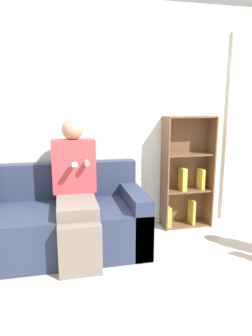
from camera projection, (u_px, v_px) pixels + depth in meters
The scene contains 5 objects.
ground_plane at pixel (83, 274), 2.61m from camera, with size 14.00×14.00×0.00m, color #BCB2A8.
back_wall at pixel (73, 121), 3.30m from camera, with size 10.00×0.06×2.55m.
couch at pixel (49, 224), 2.99m from camera, with size 1.91×0.87×0.84m.
adult_seated at pixel (76, 186), 2.89m from camera, with size 0.44×0.82×1.32m.
bookshelf at pixel (186, 176), 3.59m from camera, with size 0.59×0.26×1.32m.
Camera 1 is at (-0.15, -2.39, 1.44)m, focal length 32.00 mm.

